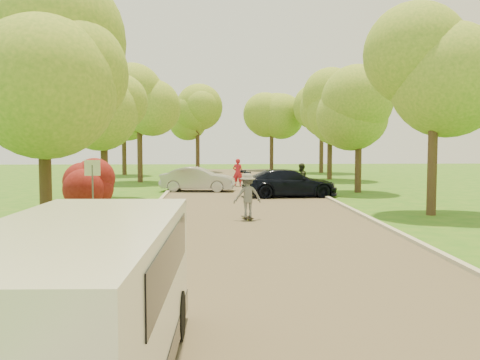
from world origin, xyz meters
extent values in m
plane|color=#286518|center=(0.00, 0.00, 0.00)|extent=(100.00, 100.00, 0.00)
cube|color=#4C4438|center=(0.00, 8.00, 0.01)|extent=(8.00, 60.00, 0.01)
cube|color=#B2AD9E|center=(-4.05, 8.00, 0.06)|extent=(0.18, 60.00, 0.12)
cube|color=#B2AD9E|center=(4.05, 8.00, 0.06)|extent=(0.18, 60.00, 0.12)
cylinder|color=#59595E|center=(-5.80, 4.00, 1.00)|extent=(0.06, 0.06, 2.00)
cube|color=white|center=(-5.80, 4.00, 1.90)|extent=(0.55, 0.04, 0.55)
cylinder|color=#382619|center=(-6.30, 5.50, 0.35)|extent=(0.12, 0.12, 0.70)
sphere|color=#590F0F|center=(-6.30, 5.50, 1.10)|extent=(1.70, 1.70, 1.70)
cylinder|color=#382619|center=(-6.50, 1.00, 1.80)|extent=(0.36, 0.36, 3.60)
sphere|color=#568725|center=(-6.50, 1.00, 4.98)|extent=(4.60, 4.60, 4.60)
sphere|color=#568725|center=(-5.81, 1.00, 5.67)|extent=(3.45, 3.45, 3.45)
cylinder|color=#382619|center=(-7.00, 12.00, 1.57)|extent=(0.36, 0.36, 3.15)
sphere|color=#568725|center=(-7.00, 12.00, 4.41)|extent=(4.20, 4.20, 4.20)
sphere|color=#568725|center=(-6.37, 12.00, 5.04)|extent=(3.15, 3.15, 3.15)
cylinder|color=#382619|center=(-6.60, 22.00, 1.91)|extent=(0.36, 0.36, 3.83)
sphere|color=#568725|center=(-6.60, 22.00, 5.27)|extent=(4.80, 4.80, 4.80)
sphere|color=#568725|center=(-5.88, 22.00, 5.99)|extent=(3.60, 3.60, 3.60)
cylinder|color=#382619|center=(6.80, 5.00, 1.91)|extent=(0.36, 0.36, 3.83)
sphere|color=#568725|center=(6.80, 5.00, 5.33)|extent=(5.00, 5.00, 5.00)
sphere|color=#568725|center=(7.55, 5.00, 6.08)|extent=(3.75, 3.75, 3.75)
cylinder|color=#382619|center=(6.40, 14.00, 1.69)|extent=(0.36, 0.36, 3.38)
sphere|color=#568725|center=(6.40, 14.00, 4.70)|extent=(4.40, 4.40, 4.40)
sphere|color=#568725|center=(7.06, 14.00, 5.36)|extent=(3.30, 3.30, 3.30)
cylinder|color=#382619|center=(7.00, 24.00, 2.02)|extent=(0.36, 0.36, 4.05)
sphere|color=#568725|center=(7.00, 24.00, 5.61)|extent=(5.20, 5.20, 5.20)
sphere|color=#568725|center=(7.78, 24.00, 6.39)|extent=(3.90, 3.90, 3.90)
cylinder|color=#382619|center=(-9.00, 30.00, 1.80)|extent=(0.36, 0.36, 3.60)
sphere|color=#568725|center=(-9.00, 30.00, 5.10)|extent=(5.00, 5.00, 5.00)
sphere|color=#568725|center=(-8.25, 30.00, 5.85)|extent=(3.75, 3.75, 3.75)
cylinder|color=#382619|center=(8.00, 32.00, 1.91)|extent=(0.36, 0.36, 3.83)
sphere|color=#568725|center=(8.00, 32.00, 5.33)|extent=(5.00, 5.00, 5.00)
sphere|color=#568725|center=(8.75, 32.00, 6.08)|extent=(3.75, 3.75, 3.75)
cylinder|color=#382619|center=(-3.00, 34.00, 1.69)|extent=(0.36, 0.36, 3.38)
sphere|color=#568725|center=(-3.00, 34.00, 4.81)|extent=(4.80, 4.80, 4.80)
sphere|color=#568725|center=(-2.28, 34.00, 5.53)|extent=(3.60, 3.60, 3.60)
cylinder|color=#382619|center=(4.00, 36.00, 1.80)|extent=(0.36, 0.36, 3.60)
sphere|color=#568725|center=(4.00, 36.00, 5.10)|extent=(5.00, 5.00, 5.00)
sphere|color=#568725|center=(4.75, 36.00, 5.85)|extent=(3.75, 3.75, 3.75)
cube|color=white|center=(-3.06, -9.12, 1.06)|extent=(2.19, 5.17, 1.76)
cube|color=black|center=(-3.05, -8.85, 1.49)|extent=(2.17, 3.68, 0.59)
cylinder|color=black|center=(-3.91, -7.39, 0.35)|extent=(0.28, 0.71, 0.70)
cylinder|color=black|center=(-2.10, -7.44, 0.35)|extent=(0.28, 0.71, 0.70)
imported|color=#B0B0B5|center=(-2.44, 15.07, 0.68)|extent=(4.31, 2.00, 1.37)
imported|color=black|center=(2.30, 11.86, 0.70)|extent=(4.99, 2.34, 1.41)
cube|color=black|center=(-0.33, 4.10, 0.09)|extent=(0.43, 0.84, 0.02)
cylinder|color=#BFCC4C|center=(-0.33, 4.40, 0.04)|extent=(0.04, 0.07, 0.06)
cylinder|color=#BFCC4C|center=(-0.47, 4.37, 0.04)|extent=(0.04, 0.07, 0.06)
cylinder|color=#BFCC4C|center=(-0.18, 3.84, 0.04)|extent=(0.04, 0.07, 0.06)
cylinder|color=#BFCC4C|center=(-0.32, 3.81, 0.04)|extent=(0.04, 0.07, 0.06)
imported|color=slate|center=(-0.33, 4.10, 0.90)|extent=(1.14, 0.83, 1.58)
imported|color=#B61B28|center=(-0.04, 18.15, 0.87)|extent=(0.72, 0.57, 1.74)
imported|color=#2E3721|center=(3.07, 12.98, 0.83)|extent=(1.02, 1.01, 1.66)
camera|label=1|loc=(-1.53, -14.97, 2.86)|focal=40.00mm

